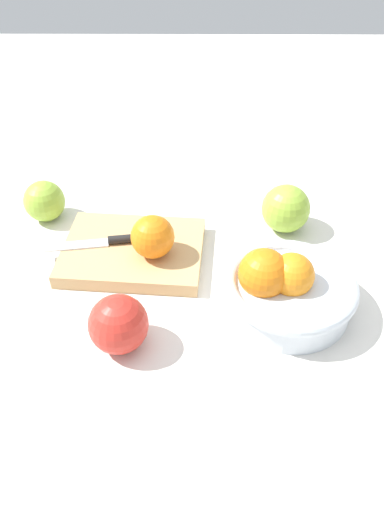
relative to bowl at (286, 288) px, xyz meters
The scene contains 8 objects.
ground_plane 0.20m from the bowl, 39.25° to the right, with size 2.40×2.40×0.00m, color silver.
bowl is the anchor object (origin of this frame).
cutting_board 0.26m from the bowl, 25.85° to the right, with size 0.23×0.17×0.02m, color tan.
orange_on_board 0.22m from the bowl, 25.34° to the right, with size 0.07×0.07×0.07m, color orange.
knife 0.31m from the bowl, 22.65° to the right, with size 0.16×0.04×0.01m.
apple_front_left 0.20m from the bowl, 97.59° to the right, with size 0.08×0.08×0.08m, color #8EB738.
apple_back_right 0.24m from the bowl, 17.59° to the left, with size 0.08×0.08×0.08m, color red.
apple_front_right 0.46m from the bowl, 29.16° to the right, with size 0.07×0.07×0.07m, color #8EB738.
Camera 1 is at (-0.02, 0.65, 0.54)m, focal length 35.47 mm.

